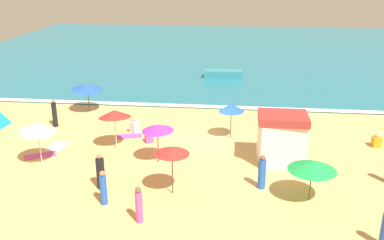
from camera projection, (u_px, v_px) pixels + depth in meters
The scene contains 23 objects.
ground_plane at pixel (203, 140), 26.17m from camera, with size 60.00×60.00×0.00m, color #E5B26B.
ocean_water at pixel (223, 51), 52.32m from camera, with size 60.00×44.00×0.10m, color teal.
wave_breaker_foam at pixel (211, 107), 32.02m from camera, with size 57.00×0.70×0.01m, color white.
lifeguard_cabana at pixel (282, 138), 22.89m from camera, with size 2.55×2.05×2.71m.
beach_umbrella_0 at pixel (37, 127), 22.46m from camera, with size 1.98×1.94×2.42m.
beach_umbrella_1 at pixel (115, 114), 24.46m from camera, with size 2.43×2.45×2.37m.
beach_umbrella_2 at pixel (172, 150), 19.43m from camera, with size 1.82×1.82×2.36m.
beach_umbrella_3 at pixel (87, 87), 30.64m from camera, with size 2.73×2.71×2.12m.
beach_umbrella_4 at pixel (231, 108), 25.91m from camera, with size 1.93×1.92×2.20m.
beach_umbrella_7 at pixel (158, 128), 22.69m from camera, with size 2.35×2.35×2.18m.
beach_umbrella_8 at pixel (312, 165), 18.98m from camera, with size 2.97×2.97×1.96m.
beachgoer_1 at pixel (262, 173), 20.37m from camera, with size 0.50×0.50×1.70m.
beachgoer_2 at pixel (149, 137), 25.83m from camera, with size 0.60×0.60×0.77m.
beachgoer_3 at pixel (134, 126), 27.27m from camera, with size 0.64×0.64×0.98m.
beachgoer_5 at pixel (101, 173), 20.35m from camera, with size 0.48×0.48×1.75m.
beachgoer_6 at pixel (139, 205), 17.67m from camera, with size 0.33×0.33×1.61m.
beachgoer_7 at pixel (55, 114), 28.13m from camera, with size 0.44×0.44×1.83m.
beachgoer_8 at pixel (103, 188), 19.00m from camera, with size 0.33×0.33×1.63m.
beachgoer_10 at pixel (377, 141), 25.18m from camera, with size 0.50×0.50×0.85m.
beach_towel_1 at pixel (40, 156), 24.07m from camera, with size 1.87×1.51×0.01m.
beach_towel_3 at pixel (57, 146), 25.31m from camera, with size 1.06×1.53×0.01m.
beach_towel_4 at pixel (129, 136), 26.80m from camera, with size 1.75×1.17×0.01m.
small_boat_0 at pixel (223, 74), 40.04m from camera, with size 3.47×1.19×0.69m.
Camera 1 is at (1.97, -24.11, 10.07)m, focal length 40.53 mm.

